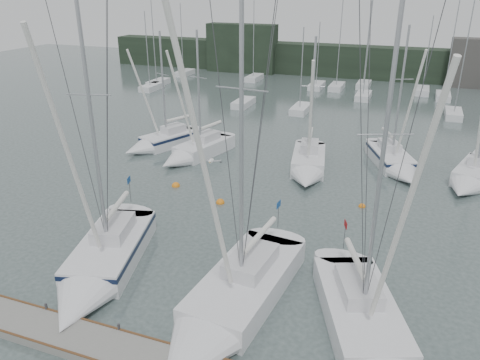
# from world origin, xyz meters

# --- Properties ---
(ground) EXTENTS (160.00, 160.00, 0.00)m
(ground) POSITION_xyz_m (0.00, 0.00, 0.00)
(ground) COLOR #404E4D
(ground) RESTS_ON ground
(dock) EXTENTS (24.00, 2.00, 0.40)m
(dock) POSITION_xyz_m (0.00, -5.00, 0.20)
(dock) COLOR slate
(dock) RESTS_ON ground
(far_treeline) EXTENTS (90.00, 4.00, 5.00)m
(far_treeline) POSITION_xyz_m (0.00, 62.00, 2.50)
(far_treeline) COLOR black
(far_treeline) RESTS_ON ground
(far_building_left) EXTENTS (12.00, 3.00, 8.00)m
(far_building_left) POSITION_xyz_m (-20.00, 60.00, 4.00)
(far_building_left) COLOR black
(far_building_left) RESTS_ON ground
(mast_forest) EXTENTS (58.33, 22.21, 14.82)m
(mast_forest) POSITION_xyz_m (5.87, 46.89, 0.48)
(mast_forest) COLOR white
(mast_forest) RESTS_ON ground
(sailboat_near_left) EXTENTS (5.75, 10.86, 16.13)m
(sailboat_near_left) POSITION_xyz_m (-5.49, -0.67, 0.65)
(sailboat_near_left) COLOR white
(sailboat_near_left) RESTS_ON ground
(sailboat_near_center) EXTENTS (4.43, 11.97, 17.89)m
(sailboat_near_center) POSITION_xyz_m (1.96, -1.65, 0.60)
(sailboat_near_center) COLOR white
(sailboat_near_center) RESTS_ON ground
(sailboat_near_right) EXTENTS (6.58, 10.57, 15.64)m
(sailboat_near_right) POSITION_xyz_m (8.58, -1.31, 0.58)
(sailboat_near_right) COLOR white
(sailboat_near_right) RESTS_ON ground
(sailboat_mid_a) EXTENTS (5.35, 8.15, 11.37)m
(sailboat_mid_a) POSITION_xyz_m (-13.18, 19.02, 0.59)
(sailboat_mid_a) COLOR white
(sailboat_mid_a) RESTS_ON ground
(sailboat_mid_b) EXTENTS (4.55, 8.61, 11.74)m
(sailboat_mid_b) POSITION_xyz_m (-8.92, 17.56, 0.57)
(sailboat_mid_b) COLOR white
(sailboat_mid_b) RESTS_ON ground
(sailboat_mid_c) EXTENTS (4.08, 8.69, 11.59)m
(sailboat_mid_c) POSITION_xyz_m (1.48, 17.66, 0.62)
(sailboat_mid_c) COLOR white
(sailboat_mid_c) RESTS_ON ground
(sailboat_mid_d) EXTENTS (5.55, 8.65, 12.37)m
(sailboat_mid_d) POSITION_xyz_m (8.15, 21.01, 0.59)
(sailboat_mid_d) COLOR white
(sailboat_mid_d) RESTS_ON ground
(sailboat_mid_e) EXTENTS (4.79, 8.46, 12.52)m
(sailboat_mid_e) POSITION_xyz_m (13.82, 19.82, 0.58)
(sailboat_mid_e) COLOR white
(sailboat_mid_e) RESTS_ON ground
(buoy_a) EXTENTS (0.61, 0.61, 0.61)m
(buoy_a) POSITION_xyz_m (-3.11, 10.11, 0.00)
(buoy_a) COLOR orange
(buoy_a) RESTS_ON ground
(buoy_b) EXTENTS (0.48, 0.48, 0.48)m
(buoy_b) POSITION_xyz_m (6.44, 13.04, 0.00)
(buoy_b) COLOR orange
(buoy_b) RESTS_ON ground
(buoy_c) EXTENTS (0.63, 0.63, 0.63)m
(buoy_c) POSITION_xyz_m (-7.48, 11.65, 0.00)
(buoy_c) COLOR orange
(buoy_c) RESTS_ON ground
(seagull) EXTENTS (0.94, 0.43, 0.19)m
(seagull) POSITION_xyz_m (0.58, 0.57, 7.08)
(seagull) COLOR white
(seagull) RESTS_ON ground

